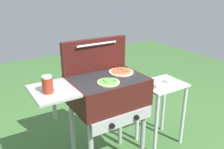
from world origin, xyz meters
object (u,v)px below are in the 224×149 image
at_px(topping_bowl_near, 170,82).
at_px(pizza_veggie, 108,82).
at_px(grill, 106,94).
at_px(prep_table, 161,100).
at_px(topping_bowl_far, 158,85).
at_px(sauce_jar, 47,84).
at_px(pizza_pepperoni, 121,72).

bearing_deg(topping_bowl_near, pizza_veggie, -174.97).
relative_size(grill, topping_bowl_near, 8.59).
xyz_separation_m(grill, topping_bowl_near, (0.73, -0.03, -0.03)).
xyz_separation_m(prep_table, topping_bowl_far, (-0.11, -0.05, 0.22)).
distance_m(sauce_jar, topping_bowl_near, 1.26).
relative_size(pizza_veggie, topping_bowl_near, 1.63).
height_order(grill, topping_bowl_far, grill).
distance_m(grill, topping_bowl_far, 0.57).
distance_m(grill, sauce_jar, 0.55).
relative_size(pizza_veggie, prep_table, 0.26).
xyz_separation_m(pizza_veggie, pizza_pepperoni, (0.23, 0.15, 0.00)).
height_order(pizza_veggie, topping_bowl_far, pizza_veggie).
relative_size(pizza_pepperoni, topping_bowl_near, 1.99).
bearing_deg(pizza_veggie, grill, 69.96).
bearing_deg(grill, prep_table, 0.37).
bearing_deg(pizza_pepperoni, grill, -165.99).
bearing_deg(pizza_veggie, topping_bowl_near, 5.03).
distance_m(grill, pizza_veggie, 0.19).
distance_m(pizza_veggie, prep_table, 0.82).
relative_size(grill, pizza_pepperoni, 4.32).
xyz_separation_m(sauce_jar, topping_bowl_far, (1.07, -0.03, -0.24)).
height_order(pizza_veggie, prep_table, pizza_veggie).
xyz_separation_m(grill, prep_table, (0.67, 0.00, -0.25)).
relative_size(pizza_pepperoni, sauce_jar, 1.70).
bearing_deg(pizza_pepperoni, topping_bowl_near, -8.57).
height_order(pizza_veggie, topping_bowl_near, pizza_veggie).
xyz_separation_m(sauce_jar, prep_table, (1.18, 0.03, -0.46)).
bearing_deg(prep_table, grill, -179.63).
height_order(prep_table, topping_bowl_far, topping_bowl_far).
bearing_deg(sauce_jar, prep_table, 1.32).
bearing_deg(topping_bowl_far, topping_bowl_near, 4.84).
distance_m(pizza_pepperoni, topping_bowl_near, 0.58).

